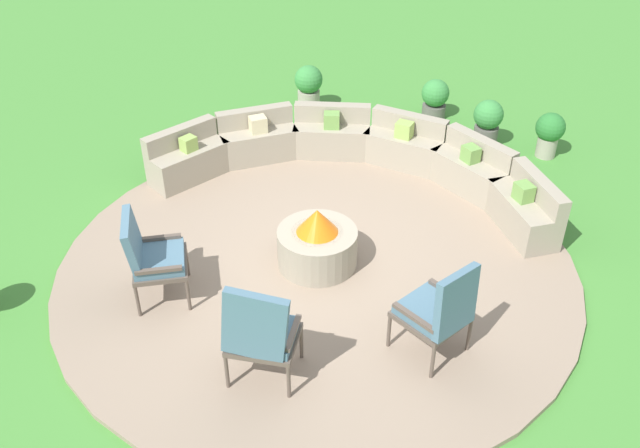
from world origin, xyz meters
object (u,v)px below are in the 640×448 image
Objects in this scene: fire_pit at (317,243)px; potted_plant_0 at (488,122)px; lounge_chair_front_left at (151,255)px; potted_plant_1 at (309,86)px; lounge_chair_back_left at (440,309)px; potted_plant_3 at (435,97)px; potted_plant_2 at (550,132)px; lounge_chair_front_right at (260,333)px; curved_stone_bench at (359,158)px.

potted_plant_0 is at bearing 58.01° from fire_pit.
lounge_chair_front_left is 1.37× the size of potted_plant_1.
lounge_chair_back_left is (1.31, -1.19, 0.27)m from fire_pit.
fire_pit is 1.42× the size of potted_plant_3.
fire_pit reaches higher than potted_plant_0.
potted_plant_1 is at bearing -179.51° from potted_plant_3.
potted_plant_1 is (0.83, 4.75, -0.19)m from lounge_chair_front_left.
potted_plant_2 is at bearing 19.77° from lounge_chair_back_left.
fire_pit is 1.80m from lounge_chair_front_right.
lounge_chair_front_left is at bearing -153.25° from fire_pit.
lounge_chair_front_right reaches higher than lounge_chair_front_left.
lounge_chair_back_left is at bearing -42.22° from fire_pit.
potted_plant_1 is 3.69m from potted_plant_2.
lounge_chair_front_right reaches higher than lounge_chair_back_left.
potted_plant_2 is at bearing -15.35° from potted_plant_1.
potted_plant_1 is at bearing 163.37° from potted_plant_0.
lounge_chair_front_left is at bearing -124.04° from curved_stone_bench.
potted_plant_0 is 1.09× the size of potted_plant_2.
fire_pit reaches higher than curved_stone_bench.
potted_plant_0 is (0.65, 4.34, -0.21)m from lounge_chair_back_left.
curved_stone_bench is 3.29m from lounge_chair_back_left.
curved_stone_bench is 2.10m from potted_plant_0.
fire_pit is at bearing -79.30° from potted_plant_1.
lounge_chair_front_right reaches higher than potted_plant_0.
fire_pit is 1.78m from lounge_chair_front_left.
potted_plant_2 is 1.05× the size of potted_plant_3.
fire_pit reaches higher than potted_plant_3.
fire_pit is 0.17× the size of curved_stone_bench.
lounge_chair_back_left is 4.44m from potted_plant_2.
potted_plant_0 is at bearing 35.71° from curved_stone_bench.
curved_stone_bench is 2.27m from potted_plant_1.
lounge_chair_back_left is 1.44× the size of potted_plant_1.
potted_plant_1 is 1.18× the size of potted_plant_3.
lounge_chair_front_left is 0.87× the size of lounge_chair_front_right.
potted_plant_0 is at bearing -16.63° from potted_plant_1.
potted_plant_3 is (1.45, 5.73, -0.30)m from lounge_chair_front_right.
lounge_chair_front_right is 1.84× the size of potted_plant_3.
fire_pit is 4.09m from potted_plant_2.
lounge_chair_front_left reaches higher than potted_plant_2.
lounge_chair_front_left is (-1.83, -2.71, 0.25)m from curved_stone_bench.
fire_pit is 3.71m from potted_plant_0.
fire_pit is 0.83× the size of lounge_chair_back_left.
lounge_chair_back_left is 1.62× the size of potted_plant_2.
potted_plant_2 is (3.55, -0.98, -0.03)m from potted_plant_1.
lounge_chair_front_right is 5.64m from potted_plant_2.
curved_stone_bench is at bearing 127.00° from lounge_chair_front_left.
lounge_chair_front_right is at bearing -97.52° from curved_stone_bench.
lounge_chair_front_right is at bearing -104.17° from potted_plant_3.
potted_plant_1 reaches higher than potted_plant_2.
potted_plant_0 is at bearing 30.90° from lounge_chair_back_left.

